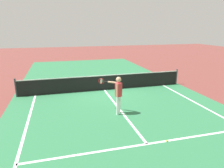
# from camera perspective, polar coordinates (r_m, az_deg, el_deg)

# --- Properties ---
(ground_plane) EXTENTS (60.00, 60.00, 0.00)m
(ground_plane) POSITION_cam_1_polar(r_m,az_deg,el_deg) (12.86, -2.17, -1.66)
(ground_plane) COLOR brown
(court_surface_inbounds) EXTENTS (10.62, 24.40, 0.00)m
(court_surface_inbounds) POSITION_cam_1_polar(r_m,az_deg,el_deg) (12.86, -2.17, -1.65)
(court_surface_inbounds) COLOR #2D7247
(court_surface_inbounds) RESTS_ON ground_plane
(line_sideline_left) EXTENTS (0.10, 11.89, 0.01)m
(line_sideline_left) POSITION_cam_1_polar(r_m,az_deg,el_deg) (7.27, -24.76, -17.69)
(line_sideline_left) COLOR white
(line_sideline_left) RESTS_ON ground_plane
(line_service_near) EXTENTS (8.22, 0.10, 0.01)m
(line_service_near) POSITION_cam_1_polar(r_m,az_deg,el_deg) (7.29, 9.76, -16.22)
(line_service_near) COLOR white
(line_service_near) RESTS_ON ground_plane
(line_center_service) EXTENTS (0.10, 6.40, 0.01)m
(line_center_service) POSITION_cam_1_polar(r_m,az_deg,el_deg) (9.95, 2.03, -6.94)
(line_center_service) COLOR white
(line_center_service) RESTS_ON ground_plane
(net) EXTENTS (10.29, 0.09, 1.07)m
(net) POSITION_cam_1_polar(r_m,az_deg,el_deg) (12.72, -2.19, 0.46)
(net) COLOR #33383D
(net) RESTS_ON ground_plane
(player_near) EXTENTS (0.91, 0.98, 1.73)m
(player_near) POSITION_cam_1_polar(r_m,az_deg,el_deg) (9.06, 1.69, -1.96)
(player_near) COLOR white
(player_near) RESTS_ON ground_plane
(tennis_ball_mid_court) EXTENTS (0.07, 0.07, 0.07)m
(tennis_ball_mid_court) POSITION_cam_1_polar(r_m,az_deg,el_deg) (7.55, 15.12, -15.11)
(tennis_ball_mid_court) COLOR #CCE033
(tennis_ball_mid_court) RESTS_ON ground_plane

